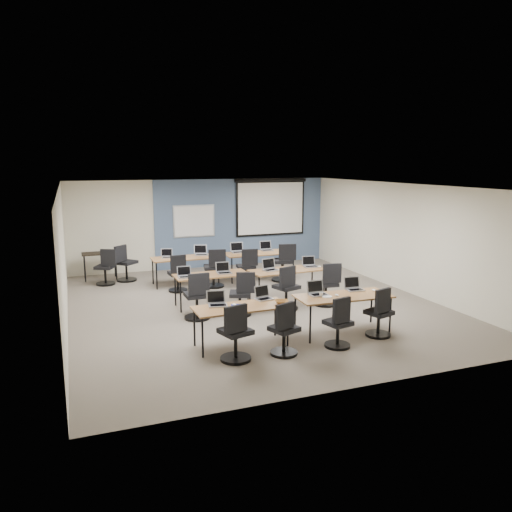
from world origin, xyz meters
name	(u,v)px	position (x,y,z in m)	size (l,w,h in m)	color
floor	(254,305)	(0.00, 0.00, 0.00)	(8.00, 9.00, 0.02)	#6B6354
ceiling	(254,186)	(0.00, 0.00, 2.70)	(8.00, 9.00, 0.02)	white
wall_back	(203,224)	(0.00, 4.50, 1.35)	(8.00, 0.04, 2.70)	beige
wall_front	(365,297)	(0.00, -4.50, 1.35)	(8.00, 0.04, 2.70)	beige
wall_left	(63,259)	(-4.00, 0.00, 1.35)	(0.04, 9.00, 2.70)	beige
wall_right	(403,237)	(4.00, 0.00, 1.35)	(0.04, 9.00, 2.70)	beige
blue_accent_panel	(242,222)	(1.25, 4.47, 1.35)	(5.50, 0.04, 2.70)	#3D5977
whiteboard	(194,221)	(-0.30, 4.43, 1.45)	(1.28, 0.03, 0.98)	silver
projector_screen	(271,204)	(2.20, 4.41, 1.89)	(2.40, 0.10, 1.82)	black
training_table_front_left	(241,309)	(-1.11, -2.33, 0.68)	(1.67, 0.70, 0.73)	olive
training_table_front_right	(343,298)	(0.95, -2.32, 0.69)	(1.82, 0.76, 0.73)	brown
training_table_mid_left	(211,276)	(-0.92, 0.30, 0.68)	(1.67, 0.69, 0.73)	brown
training_table_mid_right	(287,271)	(0.88, 0.15, 0.68)	(1.76, 0.73, 0.73)	brown
training_table_back_left	(185,259)	(-1.02, 2.50, 0.68)	(1.76, 0.73, 0.73)	brown
training_table_back_right	(259,254)	(1.05, 2.46, 0.69)	(1.93, 0.80, 0.73)	#A4633A
laptop_0	(217,302)	(-1.48, -2.12, 0.79)	(0.33, 0.28, 0.25)	#B4B4B4
mouse_0	(234,304)	(-1.20, -2.22, 0.74)	(0.06, 0.10, 0.04)	white
task_chair_0	(236,337)	(-1.42, -2.96, 0.41)	(0.52, 0.52, 1.00)	black
laptop_1	(263,296)	(-0.57, -2.02, 0.79)	(0.31, 0.26, 0.24)	#A1A0AA
mouse_1	(281,300)	(-0.29, -2.23, 0.74)	(0.06, 0.10, 0.03)	white
task_chair_1	(284,333)	(-0.57, -3.01, 0.39)	(0.49, 0.47, 0.95)	black
laptop_2	(317,291)	(0.51, -2.09, 0.79)	(0.34, 0.29, 0.26)	silver
mouse_2	(337,295)	(0.82, -2.30, 0.74)	(0.06, 0.10, 0.04)	white
task_chair_2	(339,327)	(0.46, -3.02, 0.39)	(0.46, 0.46, 0.95)	black
laptop_3	(354,287)	(1.36, -2.03, 0.79)	(0.33, 0.28, 0.25)	#B4B4B4
mouse_3	(374,290)	(1.68, -2.23, 0.74)	(0.07, 0.10, 0.04)	white
task_chair_3	(380,316)	(1.46, -2.79, 0.39)	(0.48, 0.47, 0.96)	black
laptop_4	(185,274)	(-1.54, 0.23, 0.79)	(0.30, 0.26, 0.23)	silver
mouse_4	(202,277)	(-1.18, 0.10, 0.74)	(0.06, 0.09, 0.03)	white
task_chair_4	(197,300)	(-1.46, -0.58, 0.42)	(0.54, 0.54, 1.01)	black
laptop_5	(224,270)	(-0.62, 0.32, 0.79)	(0.32, 0.27, 0.24)	#ACABB6
mouse_5	(241,274)	(-0.29, 0.04, 0.74)	(0.06, 0.10, 0.04)	white
task_chair_5	(241,298)	(-0.53, -0.66, 0.40)	(0.51, 0.49, 0.97)	black
laptop_6	(270,267)	(0.49, 0.25, 0.80)	(0.35, 0.30, 0.26)	#B9B9C0
mouse_6	(282,269)	(0.76, 0.15, 0.74)	(0.06, 0.10, 0.03)	white
task_chair_6	(287,291)	(0.54, -0.60, 0.42)	(0.54, 0.53, 1.01)	black
laptop_7	(310,264)	(1.54, 0.27, 0.79)	(0.32, 0.28, 0.25)	silver
mouse_7	(319,266)	(1.73, 0.14, 0.74)	(0.06, 0.10, 0.03)	white
task_chair_7	(327,288)	(1.54, -0.63, 0.41)	(0.52, 0.52, 1.00)	black
laptop_8	(167,255)	(-1.47, 2.63, 0.79)	(0.30, 0.26, 0.23)	silver
mouse_8	(177,257)	(-1.25, 2.51, 0.74)	(0.06, 0.09, 0.03)	white
task_chair_8	(178,276)	(-1.38, 1.78, 0.40)	(0.48, 0.48, 0.96)	black
laptop_9	(201,252)	(-0.53, 2.69, 0.80)	(0.35, 0.30, 0.27)	#ABABAB
mouse_9	(211,255)	(-0.33, 2.44, 0.74)	(0.06, 0.10, 0.04)	white
task_chair_9	(214,271)	(-0.40, 1.90, 0.42)	(0.55, 0.55, 1.02)	black
laptop_10	(238,250)	(0.52, 2.71, 0.80)	(0.36, 0.31, 0.27)	#A2A2AB
mouse_10	(246,253)	(0.68, 2.48, 0.74)	(0.06, 0.10, 0.03)	white
task_chair_10	(247,270)	(0.46, 1.78, 0.41)	(0.52, 0.52, 1.00)	black
laptop_11	(267,248)	(1.39, 2.71, 0.79)	(0.35, 0.29, 0.26)	#B2B2B3
mouse_11	(281,251)	(1.71, 2.42, 0.74)	(0.06, 0.09, 0.03)	white
task_chair_11	(283,265)	(1.56, 1.90, 0.44)	(0.58, 0.58, 1.05)	black
blue_mousepad	(239,306)	(-1.14, -2.29, 0.73)	(0.25, 0.21, 0.01)	#0E1C91
snack_bowl	(282,302)	(-0.38, -2.43, 0.77)	(0.29, 0.29, 0.07)	#9A6438
snack_plate	(327,296)	(0.60, -2.30, 0.74)	(0.20, 0.20, 0.01)	white
coffee_cup	(321,295)	(0.49, -2.28, 0.77)	(0.06, 0.06, 0.05)	white
utility_table	(100,256)	(-3.12, 3.88, 0.66)	(0.94, 0.52, 0.75)	black
spare_chair_a	(125,266)	(-2.50, 3.40, 0.42)	(0.63, 0.54, 1.02)	black
spare_chair_b	(106,270)	(-3.01, 3.14, 0.40)	(0.54, 0.50, 0.98)	black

